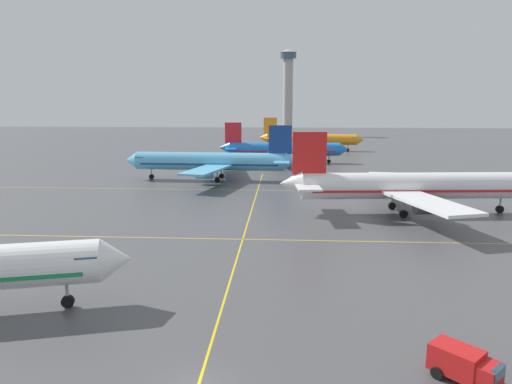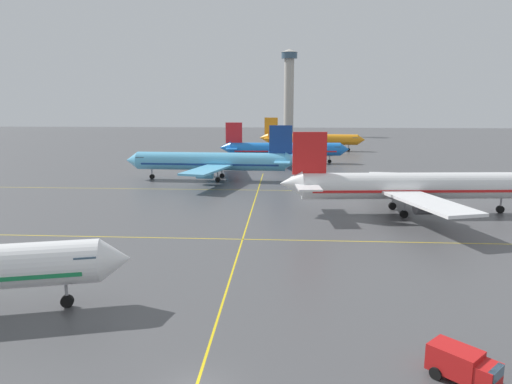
% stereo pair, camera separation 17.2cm
% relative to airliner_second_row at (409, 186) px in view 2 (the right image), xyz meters
% --- Properties ---
extents(airliner_second_row, '(41.13, 35.35, 12.78)m').
position_rel_airliner_second_row_xyz_m(airliner_second_row, '(0.00, 0.00, 0.00)').
color(airliner_second_row, white).
rests_on(airliner_second_row, ground).
extents(airliner_third_row, '(39.51, 34.12, 12.30)m').
position_rel_airliner_second_row_xyz_m(airliner_third_row, '(-35.39, 29.68, -0.16)').
color(airliner_third_row, '#5BB7E5').
rests_on(airliner_third_row, ground).
extents(airliner_far_left_stand, '(37.17, 32.08, 11.57)m').
position_rel_airliner_second_row_xyz_m(airliner_far_left_stand, '(-19.80, 60.54, -0.41)').
color(airliner_far_left_stand, blue).
rests_on(airliner_far_left_stand, ground).
extents(airliner_far_right_stand, '(37.94, 32.66, 11.79)m').
position_rel_airliner_second_row_xyz_m(airliner_far_right_stand, '(-10.07, 96.36, -0.34)').
color(airliner_far_right_stand, orange).
rests_on(airliner_far_right_stand, ground).
extents(taxiway_markings, '(127.75, 111.42, 0.01)m').
position_rel_airliner_second_row_xyz_m(taxiway_markings, '(-24.65, -15.47, -4.36)').
color(taxiway_markings, yellow).
rests_on(taxiway_markings, ground).
extents(service_truck_red_van, '(4.22, 4.20, 2.10)m').
position_rel_airliner_second_row_xyz_m(service_truck_red_van, '(-8.17, -45.20, -3.19)').
color(service_truck_red_van, red).
rests_on(service_truck_red_van, ground).
extents(control_tower, '(8.82, 8.82, 44.89)m').
position_rel_airliner_second_row_xyz_m(control_tower, '(-17.64, 181.93, 21.28)').
color(control_tower, '#ADA89E').
rests_on(control_tower, ground).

